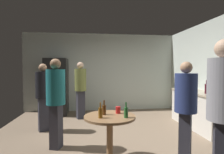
% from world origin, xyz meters
% --- Properties ---
extents(ground_plane, '(5.20, 5.20, 0.10)m').
position_xyz_m(ground_plane, '(0.00, 0.00, -0.05)').
color(ground_plane, '#7A6651').
extents(wall_back, '(5.32, 0.06, 2.70)m').
position_xyz_m(wall_back, '(0.00, 2.63, 1.35)').
color(wall_back, beige).
rests_on(wall_back, ground_plane).
extents(wall_side_right, '(0.06, 5.20, 2.70)m').
position_xyz_m(wall_side_right, '(2.63, 0.00, 1.35)').
color(wall_side_right, beige).
rests_on(wall_side_right, ground_plane).
extents(refrigerator, '(0.70, 0.68, 1.80)m').
position_xyz_m(refrigerator, '(-1.49, 2.20, 0.90)').
color(refrigerator, black).
rests_on(refrigerator, ground_plane).
extents(kitchen_counter, '(0.64, 1.80, 0.90)m').
position_xyz_m(kitchen_counter, '(2.28, 0.35, 0.45)').
color(kitchen_counter, beige).
rests_on(kitchen_counter, ground_plane).
extents(kettle, '(0.24, 0.17, 0.18)m').
position_xyz_m(kettle, '(2.23, 0.71, 0.97)').
color(kettle, '#B2B2B7').
rests_on(kettle, kitchen_counter).
extents(wine_bottle_on_counter, '(0.08, 0.08, 0.31)m').
position_xyz_m(wine_bottle_on_counter, '(2.21, -0.00, 1.02)').
color(wine_bottle_on_counter, '#3F141E').
rests_on(wine_bottle_on_counter, kitchen_counter).
extents(foreground_table, '(0.80, 0.80, 0.73)m').
position_xyz_m(foreground_table, '(-0.12, -1.06, 0.63)').
color(foreground_table, olive).
rests_on(foreground_table, ground_plane).
extents(beer_bottle_amber, '(0.06, 0.06, 0.23)m').
position_xyz_m(beer_bottle_amber, '(-0.27, -1.17, 0.82)').
color(beer_bottle_amber, '#8C5919').
rests_on(beer_bottle_amber, foreground_table).
extents(beer_bottle_brown, '(0.06, 0.06, 0.23)m').
position_xyz_m(beer_bottle_brown, '(-0.20, -0.98, 0.82)').
color(beer_bottle_brown, '#593314').
rests_on(beer_bottle_brown, foreground_table).
extents(beer_bottle_green, '(0.06, 0.06, 0.23)m').
position_xyz_m(beer_bottle_green, '(0.11, -1.20, 0.82)').
color(beer_bottle_green, '#26662D').
rests_on(beer_bottle_green, foreground_table).
extents(plastic_cup_red, '(0.08, 0.08, 0.11)m').
position_xyz_m(plastic_cup_red, '(0.03, -0.92, 0.79)').
color(plastic_cup_red, red).
rests_on(plastic_cup_red, foreground_table).
extents(person_in_olive_shirt, '(0.44, 0.44, 1.67)m').
position_xyz_m(person_in_olive_shirt, '(-0.70, 1.58, 0.98)').
color(person_in_olive_shirt, '#2D2D38').
rests_on(person_in_olive_shirt, ground_plane).
extents(person_in_black_shirt, '(0.45, 0.45, 1.59)m').
position_xyz_m(person_in_black_shirt, '(-1.51, 0.58, 0.92)').
color(person_in_black_shirt, '#2D2D38').
rests_on(person_in_black_shirt, ground_plane).
extents(person_in_teal_shirt, '(0.42, 0.42, 1.65)m').
position_xyz_m(person_in_teal_shirt, '(-1.04, -0.42, 0.96)').
color(person_in_teal_shirt, '#2D2D38').
rests_on(person_in_teal_shirt, ground_plane).
extents(person_in_gray_shirt, '(0.47, 0.47, 1.79)m').
position_xyz_m(person_in_gray_shirt, '(1.05, -1.98, 1.05)').
color(person_in_gray_shirt, '#2D2D38').
rests_on(person_in_gray_shirt, ground_plane).
extents(person_in_navy_shirt, '(0.47, 0.47, 1.57)m').
position_xyz_m(person_in_navy_shirt, '(1.08, -1.14, 0.92)').
color(person_in_navy_shirt, '#2D2D38').
rests_on(person_in_navy_shirt, ground_plane).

